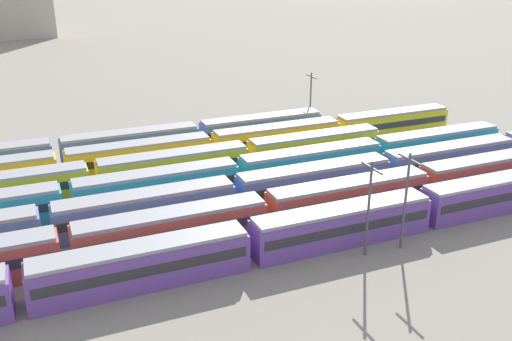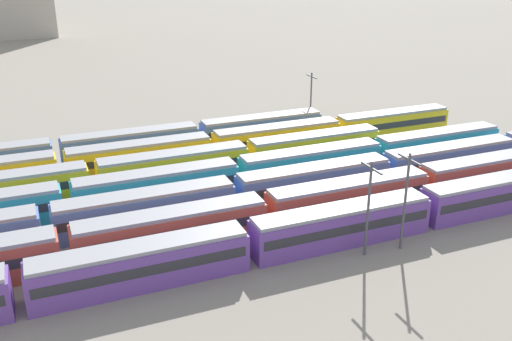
{
  "view_description": "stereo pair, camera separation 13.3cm",
  "coord_description": "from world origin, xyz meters",
  "px_view_note": "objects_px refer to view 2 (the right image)",
  "views": [
    {
      "loc": [
        4.91,
        -40.38,
        25.92
      ],
      "look_at": [
        28.18,
        15.6,
        2.04
      ],
      "focal_mm": 39.29,
      "sensor_mm": 36.0,
      "label": 1
    },
    {
      "loc": [
        5.03,
        -40.43,
        25.92
      ],
      "look_at": [
        28.18,
        15.6,
        2.04
      ],
      "focal_mm": 39.29,
      "sensor_mm": 36.0,
      "label": 2
    }
  ],
  "objects_px": {
    "train_track_5": "(212,147)",
    "catenary_pole_0": "(369,204)",
    "train_track_2": "(385,169)",
    "train_track_3": "(238,174)",
    "train_track_0": "(424,208)",
    "catenary_pole_1": "(311,97)",
    "train_track_6": "(131,144)",
    "train_track_4": "(174,167)",
    "train_track_1": "(265,212)",
    "catenary_pole_2": "(406,197)"
  },
  "relations": [
    {
      "from": "train_track_5",
      "to": "catenary_pole_0",
      "type": "bearing_deg",
      "value": -79.89
    },
    {
      "from": "train_track_2",
      "to": "train_track_3",
      "type": "xyz_separation_m",
      "value": [
        -16.56,
        5.2,
        0.0
      ]
    },
    {
      "from": "train_track_3",
      "to": "catenary_pole_0",
      "type": "height_order",
      "value": "catenary_pole_0"
    },
    {
      "from": "train_track_2",
      "to": "train_track_3",
      "type": "height_order",
      "value": "same"
    },
    {
      "from": "train_track_3",
      "to": "train_track_5",
      "type": "bearing_deg",
      "value": 88.73
    },
    {
      "from": "train_track_0",
      "to": "catenary_pole_0",
      "type": "height_order",
      "value": "catenary_pole_0"
    },
    {
      "from": "train_track_5",
      "to": "catenary_pole_1",
      "type": "xyz_separation_m",
      "value": [
        18.91,
        8.32,
        2.96
      ]
    },
    {
      "from": "train_track_2",
      "to": "catenary_pole_1",
      "type": "xyz_separation_m",
      "value": [
        2.58,
        23.92,
        2.96
      ]
    },
    {
      "from": "train_track_0",
      "to": "catenary_pole_0",
      "type": "relative_size",
      "value": 12.36
    },
    {
      "from": "train_track_6",
      "to": "train_track_2",
      "type": "bearing_deg",
      "value": -38.75
    },
    {
      "from": "train_track_3",
      "to": "train_track_4",
      "type": "relative_size",
      "value": 1.34
    },
    {
      "from": "catenary_pole_0",
      "to": "catenary_pole_1",
      "type": "height_order",
      "value": "catenary_pole_0"
    },
    {
      "from": "train_track_0",
      "to": "train_track_2",
      "type": "distance_m",
      "value": 10.72
    },
    {
      "from": "train_track_2",
      "to": "train_track_6",
      "type": "height_order",
      "value": "same"
    },
    {
      "from": "train_track_5",
      "to": "catenary_pole_1",
      "type": "relative_size",
      "value": 8.61
    },
    {
      "from": "train_track_1",
      "to": "train_track_2",
      "type": "relative_size",
      "value": 0.66
    },
    {
      "from": "train_track_6",
      "to": "catenary_pole_2",
      "type": "bearing_deg",
      "value": -61.74
    },
    {
      "from": "train_track_0",
      "to": "train_track_6",
      "type": "height_order",
      "value": "same"
    },
    {
      "from": "catenary_pole_2",
      "to": "train_track_1",
      "type": "bearing_deg",
      "value": 140.72
    },
    {
      "from": "train_track_5",
      "to": "train_track_6",
      "type": "bearing_deg",
      "value": 151.51
    },
    {
      "from": "catenary_pole_1",
      "to": "train_track_3",
      "type": "bearing_deg",
      "value": -135.63
    },
    {
      "from": "train_track_1",
      "to": "train_track_3",
      "type": "xyz_separation_m",
      "value": [
        1.06,
        10.4,
        0.0
      ]
    },
    {
      "from": "train_track_1",
      "to": "train_track_0",
      "type": "bearing_deg",
      "value": -19.1
    },
    {
      "from": "catenary_pole_0",
      "to": "catenary_pole_1",
      "type": "bearing_deg",
      "value": 69.65
    },
    {
      "from": "train_track_6",
      "to": "train_track_0",
      "type": "bearing_deg",
      "value": -53.24
    },
    {
      "from": "train_track_3",
      "to": "train_track_5",
      "type": "xyz_separation_m",
      "value": [
        0.23,
        10.4,
        0.0
      ]
    },
    {
      "from": "train_track_2",
      "to": "train_track_6",
      "type": "relative_size",
      "value": 2.02
    },
    {
      "from": "train_track_3",
      "to": "catenary_pole_2",
      "type": "relative_size",
      "value": 7.91
    },
    {
      "from": "train_track_0",
      "to": "catenary_pole_2",
      "type": "distance_m",
      "value": 6.68
    },
    {
      "from": "train_track_0",
      "to": "train_track_5",
      "type": "bearing_deg",
      "value": 117.83
    },
    {
      "from": "catenary_pole_0",
      "to": "catenary_pole_2",
      "type": "bearing_deg",
      "value": -4.3
    },
    {
      "from": "train_track_5",
      "to": "catenary_pole_2",
      "type": "height_order",
      "value": "catenary_pole_2"
    },
    {
      "from": "train_track_0",
      "to": "catenary_pole_2",
      "type": "height_order",
      "value": "catenary_pole_2"
    },
    {
      "from": "catenary_pole_2",
      "to": "train_track_0",
      "type": "bearing_deg",
      "value": 32.4
    },
    {
      "from": "train_track_0",
      "to": "catenary_pole_1",
      "type": "height_order",
      "value": "catenary_pole_1"
    },
    {
      "from": "train_track_1",
      "to": "catenary_pole_0",
      "type": "bearing_deg",
      "value": -51.29
    },
    {
      "from": "train_track_4",
      "to": "train_track_5",
      "type": "xyz_separation_m",
      "value": [
        6.43,
        5.2,
        0.0
      ]
    },
    {
      "from": "train_track_1",
      "to": "train_track_4",
      "type": "xyz_separation_m",
      "value": [
        -5.14,
        15.6,
        -0.0
      ]
    },
    {
      "from": "train_track_6",
      "to": "catenary_pole_2",
      "type": "distance_m",
      "value": 39.08
    },
    {
      "from": "train_track_4",
      "to": "catenary_pole_2",
      "type": "distance_m",
      "value": 28.56
    },
    {
      "from": "catenary_pole_0",
      "to": "train_track_5",
      "type": "bearing_deg",
      "value": 100.11
    },
    {
      "from": "train_track_0",
      "to": "catenary_pole_0",
      "type": "distance_m",
      "value": 9.58
    },
    {
      "from": "catenary_pole_0",
      "to": "catenary_pole_2",
      "type": "relative_size",
      "value": 0.96
    },
    {
      "from": "train_track_4",
      "to": "catenary_pole_0",
      "type": "relative_size",
      "value": 6.13
    },
    {
      "from": "train_track_5",
      "to": "train_track_2",
      "type": "bearing_deg",
      "value": -43.69
    },
    {
      "from": "catenary_pole_0",
      "to": "train_track_4",
      "type": "bearing_deg",
      "value": 116.09
    },
    {
      "from": "train_track_2",
      "to": "catenary_pole_0",
      "type": "xyz_separation_m",
      "value": [
        -11.2,
        -13.21,
        3.18
      ]
    },
    {
      "from": "train_track_6",
      "to": "catenary_pole_0",
      "type": "bearing_deg",
      "value": -66.6
    },
    {
      "from": "train_track_4",
      "to": "train_track_6",
      "type": "xyz_separation_m",
      "value": [
        -3.16,
        10.4,
        0.0
      ]
    },
    {
      "from": "train_track_4",
      "to": "train_track_3",
      "type": "bearing_deg",
      "value": -40.01
    }
  ]
}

